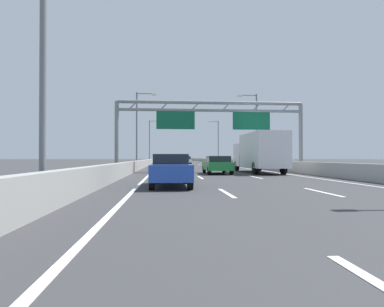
{
  "coord_description": "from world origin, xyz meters",
  "views": [
    {
      "loc": [
        -3.97,
        0.92,
        1.3
      ],
      "look_at": [
        0.6,
        58.43,
        1.97
      ],
      "focal_mm": 30.24,
      "sensor_mm": 36.0,
      "label": 1
    }
  ],
  "objects_px": {
    "streetlamp_left_far": "(151,139)",
    "box_truck": "(259,152)",
    "white_car": "(186,160)",
    "yellow_car": "(169,160)",
    "streetlamp_right_far": "(217,139)",
    "orange_car": "(168,163)",
    "streetlamp_left_mid": "(139,125)",
    "green_car": "(217,165)",
    "sign_gantry": "(212,118)",
    "streetlamp_left_near": "(51,22)",
    "black_car": "(182,159)",
    "blue_car": "(171,170)",
    "silver_car": "(167,159)",
    "streetlamp_right_mid": "(255,126)"
  },
  "relations": [
    {
      "from": "yellow_car",
      "to": "box_truck",
      "type": "relative_size",
      "value": 0.49
    },
    {
      "from": "streetlamp_right_mid",
      "to": "blue_car",
      "type": "xyz_separation_m",
      "value": [
        -11.25,
        -26.56,
        -4.65
      ]
    },
    {
      "from": "streetlamp_right_far",
      "to": "orange_car",
      "type": "height_order",
      "value": "streetlamp_right_far"
    },
    {
      "from": "streetlamp_left_far",
      "to": "sign_gantry",
      "type": "bearing_deg",
      "value": -80.16
    },
    {
      "from": "streetlamp_right_far",
      "to": "streetlamp_left_far",
      "type": "bearing_deg",
      "value": 180.0
    },
    {
      "from": "sign_gantry",
      "to": "green_car",
      "type": "relative_size",
      "value": 3.98
    },
    {
      "from": "blue_car",
      "to": "silver_car",
      "type": "bearing_deg",
      "value": 89.95
    },
    {
      "from": "box_truck",
      "to": "streetlamp_left_mid",
      "type": "bearing_deg",
      "value": 127.95
    },
    {
      "from": "sign_gantry",
      "to": "yellow_car",
      "type": "xyz_separation_m",
      "value": [
        -3.44,
        40.92,
        -4.09
      ]
    },
    {
      "from": "streetlamp_right_mid",
      "to": "box_truck",
      "type": "xyz_separation_m",
      "value": [
        -3.65,
        -14.46,
        -3.64
      ]
    },
    {
      "from": "black_car",
      "to": "sign_gantry",
      "type": "bearing_deg",
      "value": -90.08
    },
    {
      "from": "white_car",
      "to": "box_truck",
      "type": "xyz_separation_m",
      "value": [
        3.99,
        -34.91,
        1.0
      ]
    },
    {
      "from": "streetlamp_left_near",
      "to": "green_car",
      "type": "bearing_deg",
      "value": 63.37
    },
    {
      "from": "box_truck",
      "to": "blue_car",
      "type": "bearing_deg",
      "value": -122.13
    },
    {
      "from": "streetlamp_right_far",
      "to": "silver_car",
      "type": "xyz_separation_m",
      "value": [
        -11.17,
        32.06,
        -4.67
      ]
    },
    {
      "from": "streetlamp_left_mid",
      "to": "black_car",
      "type": "xyz_separation_m",
      "value": [
        7.61,
        44.87,
        -4.67
      ]
    },
    {
      "from": "white_car",
      "to": "yellow_car",
      "type": "relative_size",
      "value": 1.06
    },
    {
      "from": "streetlamp_left_near",
      "to": "green_car",
      "type": "xyz_separation_m",
      "value": [
        7.45,
        14.86,
        -4.67
      ]
    },
    {
      "from": "streetlamp_left_far",
      "to": "black_car",
      "type": "distance_m",
      "value": 16.5
    },
    {
      "from": "sign_gantry",
      "to": "streetlamp_left_near",
      "type": "distance_m",
      "value": 20.08
    },
    {
      "from": "orange_car",
      "to": "yellow_car",
      "type": "bearing_deg",
      "value": 89.35
    },
    {
      "from": "sign_gantry",
      "to": "streetlamp_right_far",
      "type": "distance_m",
      "value": 44.02
    },
    {
      "from": "sign_gantry",
      "to": "black_car",
      "type": "relative_size",
      "value": 3.68
    },
    {
      "from": "streetlamp_left_mid",
      "to": "silver_car",
      "type": "xyz_separation_m",
      "value": [
        3.76,
        63.06,
        -4.67
      ]
    },
    {
      "from": "streetlamp_left_far",
      "to": "white_car",
      "type": "relative_size",
      "value": 2.11
    },
    {
      "from": "sign_gantry",
      "to": "streetlamp_left_near",
      "type": "xyz_separation_m",
      "value": [
        -7.53,
        -18.6,
        0.56
      ]
    },
    {
      "from": "streetlamp_right_far",
      "to": "orange_car",
      "type": "relative_size",
      "value": 2.06
    },
    {
      "from": "box_truck",
      "to": "black_car",
      "type": "bearing_deg",
      "value": 93.54
    },
    {
      "from": "orange_car",
      "to": "box_truck",
      "type": "bearing_deg",
      "value": -15.23
    },
    {
      "from": "streetlamp_right_far",
      "to": "black_car",
      "type": "xyz_separation_m",
      "value": [
        -7.32,
        13.87,
        -4.67
      ]
    },
    {
      "from": "streetlamp_right_far",
      "to": "yellow_car",
      "type": "xyz_separation_m",
      "value": [
        -10.85,
        -2.47,
        -4.66
      ]
    },
    {
      "from": "streetlamp_left_mid",
      "to": "black_car",
      "type": "relative_size",
      "value": 2.06
    },
    {
      "from": "streetlamp_right_mid",
      "to": "orange_car",
      "type": "bearing_deg",
      "value": -132.43
    },
    {
      "from": "sign_gantry",
      "to": "orange_car",
      "type": "relative_size",
      "value": 3.68
    },
    {
      "from": "black_car",
      "to": "silver_car",
      "type": "xyz_separation_m",
      "value": [
        -3.85,
        18.19,
        0.0
      ]
    },
    {
      "from": "sign_gantry",
      "to": "streetlamp_left_mid",
      "type": "xyz_separation_m",
      "value": [
        -7.53,
        12.39,
        0.56
      ]
    },
    {
      "from": "blue_car",
      "to": "yellow_car",
      "type": "distance_m",
      "value": 55.09
    },
    {
      "from": "streetlamp_left_near",
      "to": "yellow_car",
      "type": "relative_size",
      "value": 2.25
    },
    {
      "from": "streetlamp_left_far",
      "to": "box_truck",
      "type": "relative_size",
      "value": 1.09
    },
    {
      "from": "streetlamp_left_mid",
      "to": "orange_car",
      "type": "height_order",
      "value": "streetlamp_left_mid"
    },
    {
      "from": "white_car",
      "to": "yellow_car",
      "type": "xyz_separation_m",
      "value": [
        -3.2,
        8.08,
        -0.02
      ]
    },
    {
      "from": "silver_car",
      "to": "yellow_car",
      "type": "bearing_deg",
      "value": -89.47
    },
    {
      "from": "black_car",
      "to": "orange_car",
      "type": "bearing_deg",
      "value": -93.99
    },
    {
      "from": "sign_gantry",
      "to": "silver_car",
      "type": "bearing_deg",
      "value": 92.86
    },
    {
      "from": "streetlamp_right_far",
      "to": "green_car",
      "type": "distance_m",
      "value": 47.96
    },
    {
      "from": "streetlamp_right_far",
      "to": "box_truck",
      "type": "height_order",
      "value": "streetlamp_right_far"
    },
    {
      "from": "sign_gantry",
      "to": "green_car",
      "type": "height_order",
      "value": "sign_gantry"
    },
    {
      "from": "streetlamp_left_mid",
      "to": "orange_car",
      "type": "distance_m",
      "value": 13.71
    },
    {
      "from": "white_car",
      "to": "green_car",
      "type": "xyz_separation_m",
      "value": [
        0.16,
        -36.59,
        -0.03
      ]
    },
    {
      "from": "streetlamp_left_mid",
      "to": "green_car",
      "type": "xyz_separation_m",
      "value": [
        7.45,
        -16.14,
        -4.67
      ]
    }
  ]
}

